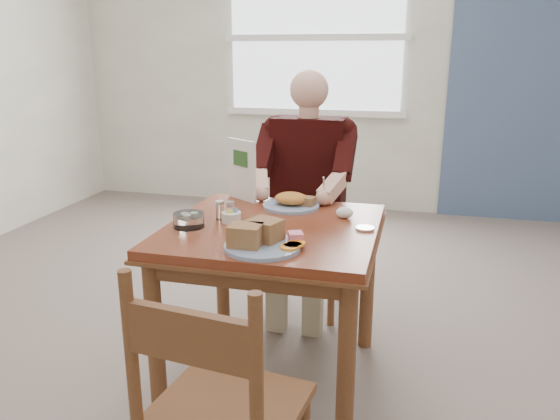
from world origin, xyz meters
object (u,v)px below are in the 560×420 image
(chair_far, at_px, (308,229))
(far_plate, at_px, (292,202))
(chair_near, at_px, (219,416))
(diner, at_px, (306,177))
(table, at_px, (273,249))
(near_plate, at_px, (261,238))

(chair_far, bearing_deg, far_plate, -87.87)
(chair_near, bearing_deg, far_plate, 93.61)
(diner, relative_size, far_plate, 4.21)
(far_plate, bearing_deg, chair_far, 92.13)
(table, distance_m, chair_far, 0.81)
(chair_far, height_order, far_plate, chair_far)
(chair_near, distance_m, near_plate, 0.73)
(diner, bearing_deg, far_plate, -87.41)
(table, relative_size, chair_near, 0.97)
(diner, bearing_deg, table, -90.00)
(near_plate, distance_m, far_plate, 0.58)
(table, bearing_deg, diner, 90.00)
(diner, bearing_deg, chair_near, -86.64)
(diner, height_order, far_plate, diner)
(chair_near, bearing_deg, chair_far, 93.19)
(chair_near, height_order, near_plate, chair_near)
(chair_far, xyz_separation_m, near_plate, (0.03, -1.08, 0.31))
(chair_far, relative_size, near_plate, 2.83)
(chair_far, height_order, diner, diner)
(chair_far, bearing_deg, table, -90.00)
(near_plate, xyz_separation_m, far_plate, (-0.01, 0.58, -0.01))
(far_plate, bearing_deg, table, -93.60)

